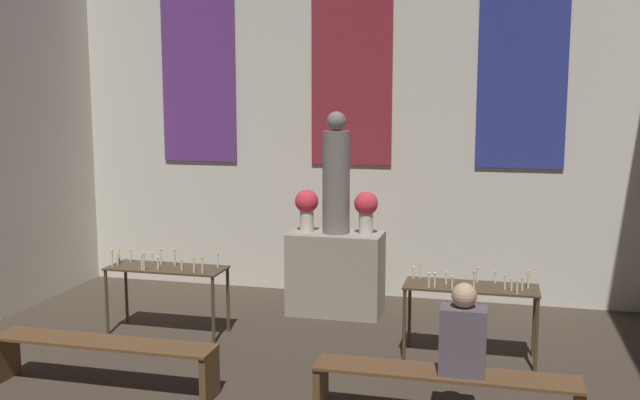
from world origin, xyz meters
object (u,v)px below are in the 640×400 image
object	(u,v)px
statue	(336,177)
candle_rack_right	(471,294)
candle_rack_left	(166,275)
pew_back_left	(104,353)
flower_vase_right	(366,208)
person_seated	(463,334)
flower_vase_left	(307,206)
pew_back_right	(445,386)
altar	(336,273)

from	to	relation	value
statue	candle_rack_right	xyz separation A→B (m)	(1.66, -1.20, -1.01)
candle_rack_left	pew_back_left	bearing A→B (deg)	-84.86
flower_vase_right	person_seated	xyz separation A→B (m)	(1.28, -2.77, -0.54)
candle_rack_left	pew_back_left	world-z (taller)	candle_rack_left
flower_vase_left	flower_vase_right	bearing A→B (deg)	0.00
pew_back_right	person_seated	distance (m)	0.46
statue	flower_vase_right	size ratio (longest dim) A/B	2.83
pew_back_left	pew_back_right	bearing A→B (deg)	0.00
flower_vase_right	pew_back_right	xyz separation A→B (m)	(1.15, -2.77, -0.98)
candle_rack_right	pew_back_right	world-z (taller)	candle_rack_right
statue	person_seated	xyz separation A→B (m)	(1.65, -2.77, -0.90)
statue	candle_rack_left	distance (m)	2.28
flower_vase_right	flower_vase_left	bearing A→B (deg)	180.00
altar	flower_vase_left	size ratio (longest dim) A/B	2.18
pew_back_right	altar	bearing A→B (deg)	118.73
candle_rack_left	candle_rack_right	xyz separation A→B (m)	(3.32, 0.00, -0.00)
flower_vase_left	statue	bearing A→B (deg)	-0.00
altar	pew_back_right	world-z (taller)	altar
candle_rack_right	person_seated	bearing A→B (deg)	-90.16
altar	flower_vase_left	distance (m)	0.89
altar	pew_back_right	bearing A→B (deg)	-61.27
candle_rack_right	pew_back_left	bearing A→B (deg)	-153.70
flower_vase_left	flower_vase_right	size ratio (longest dim) A/B	1.00
flower_vase_right	candle_rack_left	world-z (taller)	flower_vase_right
flower_vase_right	candle_rack_right	distance (m)	1.88
person_seated	statue	bearing A→B (deg)	120.79
statue	flower_vase_right	distance (m)	0.52
flower_vase_right	statue	bearing A→B (deg)	-180.00
pew_back_right	flower_vase_left	bearing A→B (deg)	124.23
person_seated	candle_rack_left	bearing A→B (deg)	154.67
candle_rack_left	pew_back_left	distance (m)	1.61
candle_rack_left	person_seated	size ratio (longest dim) A/B	1.80
statue	pew_back_left	distance (m)	3.43
statue	pew_back_right	size ratio (longest dim) A/B	0.69
statue	candle_rack_left	size ratio (longest dim) A/B	1.11
flower_vase_right	candle_rack_right	bearing A→B (deg)	-43.02
flower_vase_left	candle_rack_right	world-z (taller)	flower_vase_left
altar	pew_back_right	distance (m)	3.17
flower_vase_right	pew_back_left	size ratio (longest dim) A/B	0.25
flower_vase_left	pew_back_left	bearing A→B (deg)	-112.58
pew_back_left	flower_vase_right	bearing A→B (deg)	55.77
altar	candle_rack_left	bearing A→B (deg)	-144.04
candle_rack_right	pew_back_right	size ratio (longest dim) A/B	0.63
flower_vase_left	candle_rack_left	size ratio (longest dim) A/B	0.39
flower_vase_right	altar	bearing A→B (deg)	180.00
pew_back_right	candle_rack_right	bearing A→B (deg)	85.02
pew_back_left	statue	bearing A→B (deg)	61.27
flower_vase_right	candle_rack_left	bearing A→B (deg)	-149.28
candle_rack_left	person_seated	bearing A→B (deg)	-25.33
candle_rack_left	pew_back_right	distance (m)	3.56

